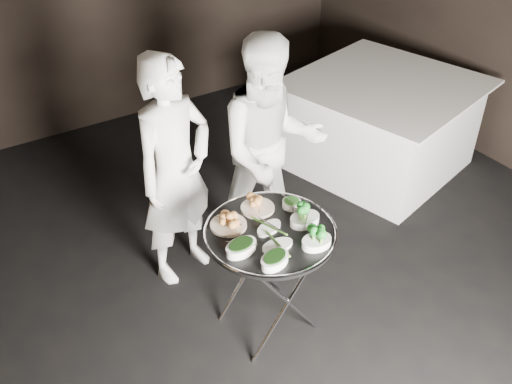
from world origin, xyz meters
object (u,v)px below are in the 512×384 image
serving_tray (270,232)px  waiter_right (271,149)px  dining_table (380,125)px  tray_stand (269,276)px  waiter_left (175,173)px

serving_tray → waiter_right: (0.47, 0.69, 0.05)m
dining_table → tray_stand: bearing=-150.7°
serving_tray → waiter_left: 0.81m
waiter_left → dining_table: (2.08, 0.27, -0.40)m
serving_tray → dining_table: bearing=29.3°
waiter_right → waiter_left: bearing=-169.7°
waiter_left → dining_table: waiter_left is taller
waiter_left → serving_tray: bearing=-91.2°
tray_stand → waiter_left: 0.89m
waiter_left → tray_stand: bearing=-91.2°
waiter_right → dining_table: bearing=31.9°
waiter_right → dining_table: waiter_right is taller
waiter_left → waiter_right: waiter_right is taller
tray_stand → waiter_left: (-0.21, 0.78, 0.38)m
serving_tray → dining_table: size_ratio=0.54×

